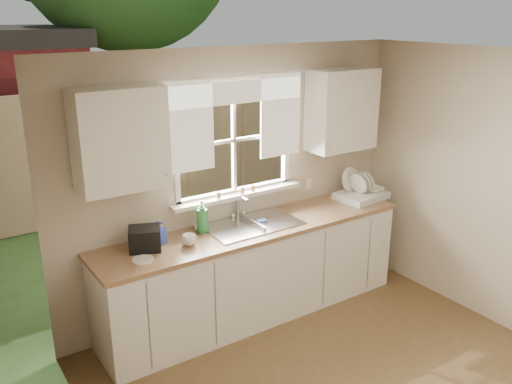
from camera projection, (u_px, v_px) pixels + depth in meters
room_walls at (404, 265)px, 3.49m from camera, size 3.62×4.02×2.50m
ceiling at (414, 64)px, 3.14m from camera, size 3.60×4.00×0.02m
window at (235, 158)px, 5.04m from camera, size 1.38×0.16×1.06m
curtains at (237, 111)px, 4.85m from camera, size 1.50×0.03×0.81m
base_cabinets at (254, 273)px, 5.12m from camera, size 3.00×0.62×0.87m
countertop at (254, 228)px, 4.98m from camera, size 3.04×0.65×0.04m
upper_cabinet_left at (120, 139)px, 4.17m from camera, size 0.70×0.33×0.80m
upper_cabinet_right at (342, 110)px, 5.39m from camera, size 0.70×0.33×0.80m
wall_outlet at (308, 184)px, 5.62m from camera, size 0.08×0.01×0.12m
sill_jars at (238, 191)px, 5.08m from camera, size 0.42×0.04×0.06m
sink at (252, 232)px, 5.02m from camera, size 0.88×0.52×0.40m
dish_rack at (361, 193)px, 5.68m from camera, size 0.54×0.43×0.31m
bowl at (374, 189)px, 5.70m from camera, size 0.21×0.21×0.05m
soap_bottle_a at (202, 216)px, 4.79m from camera, size 0.15×0.15×0.30m
soap_bottle_b at (160, 233)px, 4.57m from camera, size 0.12×0.12×0.20m
soap_bottle_c at (201, 223)px, 4.83m from camera, size 0.15×0.15×0.16m
saucer at (143, 260)px, 4.29m from camera, size 0.18×0.18×0.01m
cup at (189, 240)px, 4.56m from camera, size 0.15×0.15×0.09m
black_appliance at (145, 239)px, 4.47m from camera, size 0.32×0.30×0.19m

